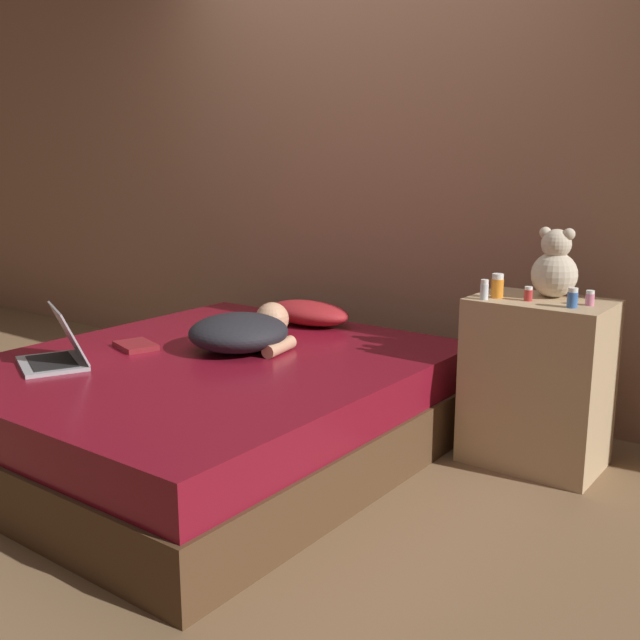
% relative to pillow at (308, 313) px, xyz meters
% --- Properties ---
extents(ground_plane, '(12.00, 12.00, 0.00)m').
position_rel_pillow_xyz_m(ground_plane, '(0.06, -0.77, -0.49)').
color(ground_plane, brown).
extents(wall_back, '(8.00, 0.06, 2.60)m').
position_rel_pillow_xyz_m(wall_back, '(0.06, 0.47, 0.81)').
color(wall_back, '#996B51').
rests_on(wall_back, ground_plane).
extents(bed, '(1.67, 1.93, 0.43)m').
position_rel_pillow_xyz_m(bed, '(0.06, -0.77, -0.27)').
color(bed, '#4C331E').
rests_on(bed, ground_plane).
extents(nightstand, '(0.55, 0.38, 0.70)m').
position_rel_pillow_xyz_m(nightstand, '(1.23, -0.04, -0.13)').
color(nightstand, tan).
rests_on(nightstand, ground_plane).
extents(pillow, '(0.47, 0.26, 0.12)m').
position_rel_pillow_xyz_m(pillow, '(0.00, 0.00, 0.00)').
color(pillow, maroon).
rests_on(pillow, bed).
extents(person_lying, '(0.51, 0.64, 0.16)m').
position_rel_pillow_xyz_m(person_lying, '(0.06, -0.55, 0.02)').
color(person_lying, black).
rests_on(person_lying, bed).
extents(laptop, '(0.40, 0.36, 0.24)m').
position_rel_pillow_xyz_m(laptop, '(-0.37, -1.21, -0.01)').
color(laptop, '#9E9EA3').
rests_on(laptop, bed).
extents(teddy_bear, '(0.19, 0.19, 0.29)m').
position_rel_pillow_xyz_m(teddy_bear, '(1.25, 0.04, 0.34)').
color(teddy_bear, beige).
rests_on(teddy_bear, nightstand).
extents(bottle_red, '(0.03, 0.03, 0.06)m').
position_rel_pillow_xyz_m(bottle_red, '(1.19, -0.10, 0.25)').
color(bottle_red, '#B72D2D').
rests_on(bottle_red, nightstand).
extents(bottle_clear, '(0.03, 0.03, 0.08)m').
position_rel_pillow_xyz_m(bottle_clear, '(1.04, -0.18, 0.26)').
color(bottle_clear, silver).
rests_on(bottle_clear, nightstand).
extents(bottle_blue, '(0.04, 0.04, 0.08)m').
position_rel_pillow_xyz_m(bottle_blue, '(1.38, -0.13, 0.26)').
color(bottle_blue, '#3866B2').
rests_on(bottle_blue, nightstand).
extents(bottle_orange, '(0.05, 0.05, 0.10)m').
position_rel_pillow_xyz_m(bottle_orange, '(1.07, -0.11, 0.27)').
color(bottle_orange, orange).
rests_on(bottle_orange, nightstand).
extents(bottle_pink, '(0.03, 0.03, 0.06)m').
position_rel_pillow_xyz_m(bottle_pink, '(1.42, -0.05, 0.25)').
color(bottle_pink, pink).
rests_on(bottle_pink, nightstand).
extents(book, '(0.23, 0.20, 0.02)m').
position_rel_pillow_xyz_m(book, '(-0.33, -0.85, -0.05)').
color(book, maroon).
rests_on(book, bed).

